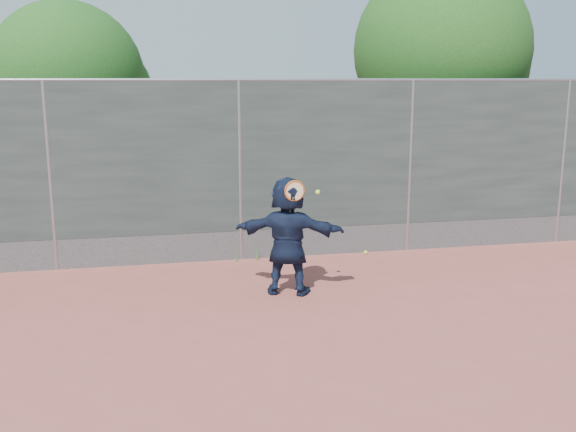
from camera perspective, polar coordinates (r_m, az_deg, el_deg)
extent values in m
plane|color=#9E4C42|center=(7.74, -0.64, -10.82)|extent=(80.00, 80.00, 0.00)
imported|color=#141E37|center=(9.05, 0.00, -1.75)|extent=(1.65, 1.01, 1.70)
sphere|color=#B8ED34|center=(11.34, 6.92, -3.24)|extent=(0.07, 0.07, 0.07)
cube|color=#38423D|center=(10.66, -4.31, 5.25)|extent=(20.00, 0.04, 2.50)
cube|color=slate|center=(10.94, -4.18, -2.57)|extent=(20.00, 0.03, 0.50)
cylinder|color=gray|center=(10.59, -4.42, 11.98)|extent=(20.00, 0.05, 0.05)
cylinder|color=gray|center=(10.73, -20.40, 3.22)|extent=(0.06, 0.06, 3.00)
cylinder|color=gray|center=(10.70, -4.29, 3.92)|extent=(0.06, 0.06, 3.00)
cylinder|color=gray|center=(11.47, 10.78, 4.29)|extent=(0.06, 0.06, 3.00)
cylinder|color=gray|center=(12.92, 23.21, 4.38)|extent=(0.06, 0.06, 3.00)
torus|color=#BE5511|center=(8.73, 0.59, 2.25)|extent=(0.29, 0.06, 0.29)
cylinder|color=beige|center=(8.73, 0.59, 2.25)|extent=(0.25, 0.04, 0.25)
cylinder|color=black|center=(8.78, 0.24, 0.98)|extent=(0.05, 0.13, 0.33)
sphere|color=#B8ED34|center=(8.90, 2.66, 2.14)|extent=(0.07, 0.07, 0.07)
cylinder|color=#382314|center=(14.09, 13.00, 4.80)|extent=(0.28, 0.28, 2.60)
sphere|color=#23561C|center=(14.00, 13.46, 14.13)|extent=(3.60, 3.60, 3.60)
sphere|color=#23561C|center=(14.49, 15.69, 12.51)|extent=(2.52, 2.52, 2.52)
cylinder|color=#382314|center=(13.73, -18.49, 3.45)|extent=(0.28, 0.28, 2.20)
sphere|color=#23561C|center=(13.60, -19.04, 11.49)|extent=(3.00, 3.00, 3.00)
sphere|color=#23561C|center=(13.74, -16.33, 10.41)|extent=(2.10, 2.10, 2.10)
cone|color=#387226|center=(10.89, -2.78, -3.28)|extent=(0.03, 0.03, 0.26)
cone|color=#387226|center=(10.96, -1.25, -3.07)|extent=(0.03, 0.03, 0.30)
cone|color=#387226|center=(10.83, -4.60, -3.50)|extent=(0.03, 0.03, 0.22)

